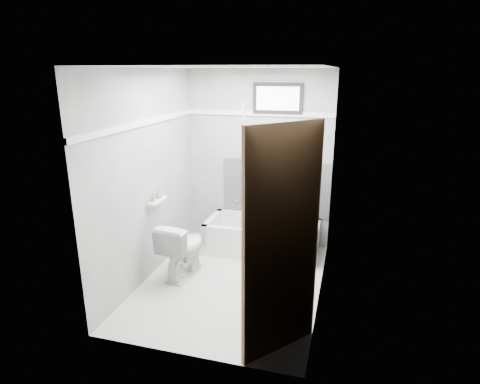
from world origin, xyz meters
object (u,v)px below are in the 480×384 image
(office_chair, at_px, (277,206))
(toilet, at_px, (183,249))
(soap_bottle_a, at_px, (153,197))
(bathtub, at_px, (262,237))
(soap_bottle_b, at_px, (159,194))
(door, at_px, (309,264))

(office_chair, relative_size, toilet, 1.56)
(toilet, distance_m, soap_bottle_a, 0.70)
(bathtub, relative_size, toilet, 2.17)
(toilet, relative_size, soap_bottle_b, 7.05)
(office_chair, relative_size, soap_bottle_a, 10.88)
(soap_bottle_a, height_order, soap_bottle_b, soap_bottle_a)
(soap_bottle_b, bearing_deg, office_chair, 33.54)
(door, bearing_deg, soap_bottle_a, 146.59)
(door, bearing_deg, toilet, 140.64)
(bathtub, distance_m, soap_bottle_b, 1.55)
(office_chair, xyz_separation_m, door, (0.65, -2.25, 0.34))
(bathtub, xyz_separation_m, soap_bottle_b, (-1.09, -0.80, 0.75))
(door, bearing_deg, bathtub, 110.65)
(office_chair, xyz_separation_m, toilet, (-0.95, -0.94, -0.32))
(office_chair, bearing_deg, soap_bottle_b, -122.15)
(soap_bottle_a, bearing_deg, office_chair, 37.71)
(toilet, height_order, soap_bottle_a, soap_bottle_a)
(office_chair, height_order, soap_bottle_a, office_chair)
(bathtub, bearing_deg, soap_bottle_a, -139.04)
(office_chair, bearing_deg, toilet, -111.12)
(bathtub, xyz_separation_m, soap_bottle_a, (-1.09, -0.94, 0.76))
(bathtub, height_order, toilet, toilet)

